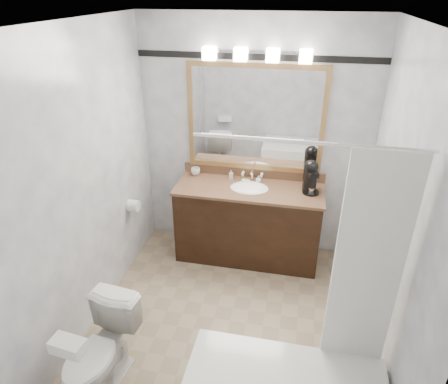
% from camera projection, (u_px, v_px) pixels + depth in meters
% --- Properties ---
extents(room, '(2.42, 2.62, 2.52)m').
position_uv_depth(room, '(231.00, 200.00, 3.04)').
color(room, gray).
rests_on(room, ground).
extents(vanity, '(1.53, 0.58, 0.97)m').
position_uv_depth(vanity, '(248.00, 221.00, 4.30)').
color(vanity, black).
rests_on(vanity, ground).
extents(mirror, '(1.40, 0.04, 1.10)m').
position_uv_depth(mirror, '(255.00, 119.00, 4.04)').
color(mirror, '#B0854F').
rests_on(mirror, room).
extents(vanity_light_bar, '(1.02, 0.14, 0.12)m').
position_uv_depth(vanity_light_bar, '(257.00, 54.00, 3.70)').
color(vanity_light_bar, silver).
rests_on(vanity_light_bar, room).
extents(accent_stripe, '(2.40, 0.01, 0.06)m').
position_uv_depth(accent_stripe, '(258.00, 57.00, 3.77)').
color(accent_stripe, black).
rests_on(accent_stripe, room).
extents(tp_roll, '(0.11, 0.12, 0.12)m').
position_uv_depth(tp_roll, '(133.00, 206.00, 4.08)').
color(tp_roll, white).
rests_on(tp_roll, room).
extents(toilet, '(0.46, 0.72, 0.69)m').
position_uv_depth(toilet, '(99.00, 353.00, 2.88)').
color(toilet, white).
rests_on(toilet, ground).
extents(tissue_box, '(0.23, 0.14, 0.09)m').
position_uv_depth(tissue_box, '(68.00, 346.00, 2.45)').
color(tissue_box, white).
rests_on(tissue_box, toilet).
extents(coffee_maker, '(0.18, 0.21, 0.33)m').
position_uv_depth(coffee_maker, '(311.00, 175.00, 3.97)').
color(coffee_maker, black).
rests_on(coffee_maker, vanity).
extents(cup_left, '(0.11, 0.11, 0.08)m').
position_uv_depth(cup_left, '(196.00, 171.00, 4.37)').
color(cup_left, white).
rests_on(cup_left, vanity).
extents(soap_bottle_a, '(0.05, 0.05, 0.09)m').
position_uv_depth(soap_bottle_a, '(231.00, 175.00, 4.28)').
color(soap_bottle_a, white).
rests_on(soap_bottle_a, vanity).
extents(soap_bottle_b, '(0.06, 0.06, 0.07)m').
position_uv_depth(soap_bottle_b, '(258.00, 179.00, 4.20)').
color(soap_bottle_b, white).
rests_on(soap_bottle_b, vanity).
extents(soap_bar, '(0.09, 0.07, 0.03)m').
position_uv_depth(soap_bar, '(246.00, 181.00, 4.21)').
color(soap_bar, beige).
rests_on(soap_bar, vanity).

